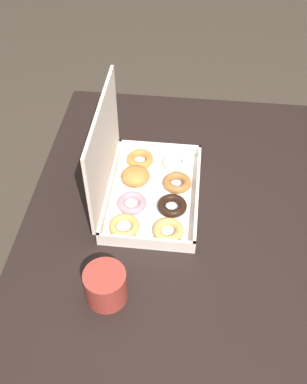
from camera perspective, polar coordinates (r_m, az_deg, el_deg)
ground_plane at (r=1.84m, az=2.49°, el=-17.66°), size 8.00×8.00×0.00m
dining_table at (r=1.29m, az=3.41°, el=-5.46°), size 0.99×0.82×0.76m
donut_box at (r=1.19m, az=-1.66°, el=1.45°), size 0.35×0.25×0.29m
coffee_mug at (r=1.01m, az=-6.10°, el=-11.70°), size 0.09×0.09×0.09m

